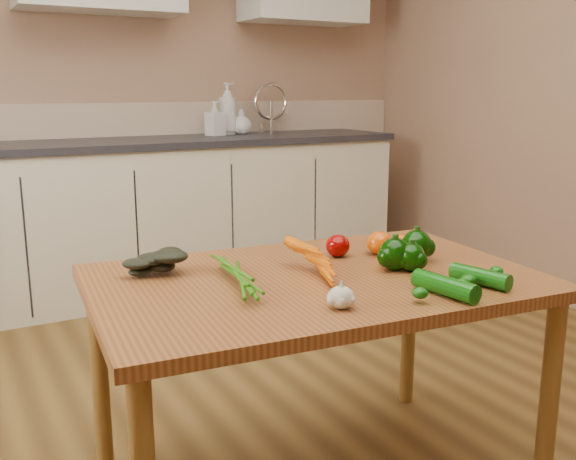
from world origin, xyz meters
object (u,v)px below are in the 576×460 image
Objects in this scene: soap_bottle_b at (215,118)px; tomato_b at (380,243)px; soap_bottle_c at (242,122)px; tomato_c at (402,243)px; zucchini_a at (480,277)px; pepper_c at (411,257)px; pepper_a at (395,254)px; soap_bottle_a at (228,109)px; table at (315,301)px; garlic_bulb at (341,297)px; carrot_bunch at (291,267)px; leafy_greens at (151,261)px; tomato_a at (338,246)px; pepper_b at (416,246)px; zucchini_b at (445,286)px.

soap_bottle_b is 2.57× the size of tomato_b.
soap_bottle_c is 2.20m from tomato_c.
pepper_c is at bearing 110.61° from zucchini_a.
zucchini_a is (0.11, -0.23, -0.02)m from pepper_a.
soap_bottle_a is 1.51× the size of soap_bottle_b.
soap_bottle_a is (0.73, 2.27, 0.47)m from table.
garlic_bulb is 0.40m from pepper_c.
tomato_b is at bearing 18.34° from carrot_bunch.
tomato_c is (0.40, 0.11, 0.10)m from table.
carrot_bunch is at bearing 86.51° from garlic_bulb.
soap_bottle_a is 3.41× the size of pepper_a.
soap_bottle_c is 2.69m from garlic_bulb.
tomato_c reaches higher than zucchini_a.
zucchini_a is (0.07, -0.20, -0.02)m from pepper_c.
carrot_bunch is 0.39m from leafy_greens.
carrot_bunch is at bearing -151.78° from tomato_a.
pepper_a is 0.18m from tomato_b.
soap_bottle_a is 2.34m from pepper_b.
tomato_a is (-0.19, 0.16, -0.01)m from pepper_b.
zucchini_b is at bearing -86.78° from tomato_a.
tomato_a reaches higher than garlic_bulb.
soap_bottle_c reaches higher than pepper_b.
pepper_a reaches higher than tomato_a.
zucchini_a is at bearing -34.63° from table.
soap_bottle_c reaches higher than garlic_bulb.
zucchini_a is (0.75, -0.51, -0.02)m from leafy_greens.
garlic_bulb is (0.32, -0.49, -0.02)m from leafy_greens.
tomato_c reaches higher than garlic_bulb.
garlic_bulb is 0.69× the size of pepper_b.
zucchini_b is at bearing -113.55° from soap_bottle_a.
soap_bottle_b is 2.59m from garlic_bulb.
carrot_bunch is at bearing 129.24° from zucchini_b.
tomato_c is 0.37× the size of zucchini_a.
garlic_bulb reaches higher than zucchini_b.
tomato_b is at bearing -9.50° from leafy_greens.
leafy_greens is at bearing 123.13° from garlic_bulb.
soap_bottle_a is 1.89× the size of zucchini_a.
zucchini_a is at bearing -97.11° from tomato_c.
leafy_greens is (-1.03, -1.99, -0.29)m from soap_bottle_b.
pepper_a is (-0.38, -2.27, -0.29)m from soap_bottle_b.
pepper_c is at bearing -12.55° from carrot_bunch.
tomato_a is 1.22× the size of tomato_c.
leafy_greens reaches higher than tomato_a.
pepper_b reaches higher than carrot_bunch.
soap_bottle_c is at bearing 72.93° from tomato_a.
soap_bottle_b is 0.91× the size of carrot_bunch.
tomato_a is at bearing -73.03° from soap_bottle_c.
soap_bottle_b is 2.32m from pepper_a.
zucchini_b reaches higher than table.
pepper_a is at bearing -8.14° from table.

